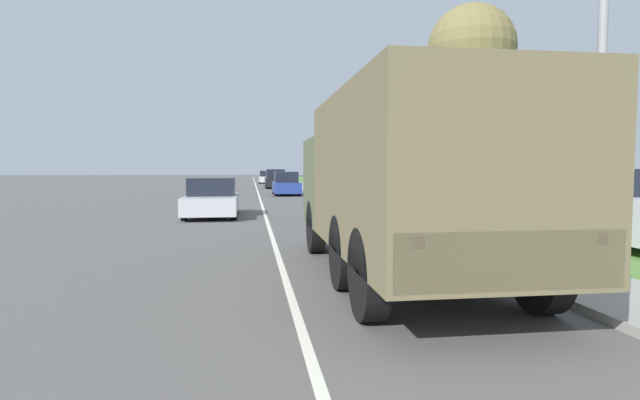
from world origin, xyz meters
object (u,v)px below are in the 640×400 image
Objects in this scene: car_third_ahead at (275,180)px; car_nearest_ahead at (212,199)px; military_truck at (404,179)px; car_fourth_ahead at (267,178)px; car_second_ahead at (286,185)px.

car_nearest_ahead is at bearing -98.16° from car_third_ahead.
car_fourth_ahead is at bearing 90.63° from military_truck.
car_nearest_ahead is 40.08m from car_fourth_ahead.
car_third_ahead is at bearing -88.82° from car_fourth_ahead.
military_truck reaches higher than car_third_ahead.
car_second_ahead is (3.87, 14.62, 0.04)m from car_nearest_ahead.
car_third_ahead is at bearing 90.42° from military_truck.
car_second_ahead is (-0.11, 25.90, -0.96)m from military_truck.
military_truck is at bearing -89.37° from car_fourth_ahead.
military_truck reaches higher than car_fourth_ahead.
car_third_ahead is 14.06m from car_fourth_ahead.
car_fourth_ahead is (-0.29, 14.06, -0.09)m from car_third_ahead.
military_truck reaches higher than car_second_ahead.
car_second_ahead is at bearing -89.18° from car_third_ahead.
car_third_ahead reaches higher than car_second_ahead.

